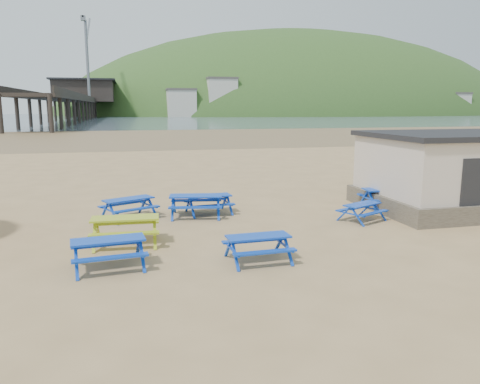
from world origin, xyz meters
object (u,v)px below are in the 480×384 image
object	(u,v)px
picnic_table_blue_a	(129,208)
picnic_table_yellow	(126,231)
picnic_table_blue_b	(196,206)
amenity_block	(460,171)

from	to	relation	value
picnic_table_blue_a	picnic_table_yellow	world-z (taller)	picnic_table_yellow
picnic_table_yellow	picnic_table_blue_a	bearing A→B (deg)	91.10
picnic_table_yellow	picnic_table_blue_b	bearing A→B (deg)	53.43
amenity_block	picnic_table_blue_a	bearing A→B (deg)	174.00
picnic_table_blue_a	picnic_table_blue_b	size ratio (longest dim) A/B	1.03
picnic_table_blue_b	picnic_table_yellow	distance (m)	4.12
picnic_table_blue_b	picnic_table_yellow	size ratio (longest dim) A/B	1.06
amenity_block	picnic_table_yellow	bearing A→B (deg)	-171.40
picnic_table_yellow	amenity_block	xyz separation A→B (m)	(13.44, 2.03, 1.14)
picnic_table_blue_b	picnic_table_yellow	bearing A→B (deg)	-119.83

